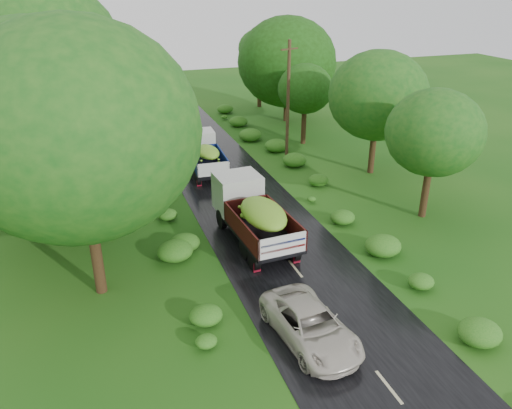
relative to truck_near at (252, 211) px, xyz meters
name	(u,v)px	position (x,y,z in m)	size (l,w,h in m)	color
ground	(334,318)	(0.98, -7.53, -1.64)	(120.00, 120.00, 0.00)	#154D10
road	(287,259)	(0.98, -2.53, -1.63)	(6.50, 80.00, 0.02)	black
road_lines	(280,249)	(0.98, -1.53, -1.62)	(0.12, 69.60, 0.00)	#BFB78C
truck_near	(252,211)	(0.00, 0.00, 0.00)	(2.83, 7.04, 2.90)	black
truck_far	(204,153)	(0.09, 10.64, -0.23)	(2.46, 6.07, 2.50)	black
car	(310,325)	(-0.54, -8.41, -0.93)	(2.28, 4.95, 1.38)	beige
utility_pole	(288,100)	(6.66, 11.28, 2.86)	(1.49, 0.58, 8.74)	#382616
trees_left	(51,77)	(-9.26, 13.31, 5.11)	(6.72, 34.90, 9.50)	black
trees_right	(319,78)	(10.55, 14.33, 3.66)	(5.05, 31.37, 7.44)	black
shrubs	(234,186)	(0.98, 6.47, -1.29)	(11.90, 44.00, 0.70)	#216417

